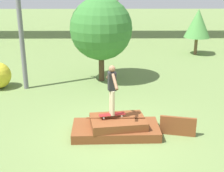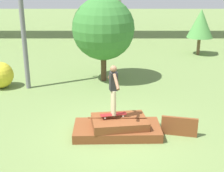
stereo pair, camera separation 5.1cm
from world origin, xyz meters
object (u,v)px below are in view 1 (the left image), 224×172
object	(u,v)px
tree_behind_right	(101,29)
tree_behind_left	(198,23)
skateboard	(112,114)
skater	(112,87)
utility_pole	(18,2)

from	to	relation	value
tree_behind_right	tree_behind_left	bearing A→B (deg)	41.62
tree_behind_left	tree_behind_right	xyz separation A→B (m)	(-5.77, -5.13, 0.49)
skateboard	tree_behind_left	bearing A→B (deg)	62.87
skater	utility_pole	xyz separation A→B (m)	(-3.71, 4.22, 2.12)
skateboard	utility_pole	distance (m)	6.38
utility_pole	tree_behind_right	size ratio (longest dim) A/B	1.85
skater	tree_behind_right	xyz separation A→B (m)	(-0.43, 5.29, 0.87)
skateboard	tree_behind_right	world-z (taller)	tree_behind_right
utility_pole	tree_behind_left	distance (m)	11.10
skater	tree_behind_left	bearing A→B (deg)	62.87
utility_pole	skateboard	bearing A→B (deg)	-48.73
tree_behind_right	skater	bearing A→B (deg)	-85.34
skater	tree_behind_left	world-z (taller)	tree_behind_left
skateboard	skater	world-z (taller)	skater
skater	tree_behind_right	bearing A→B (deg)	94.66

